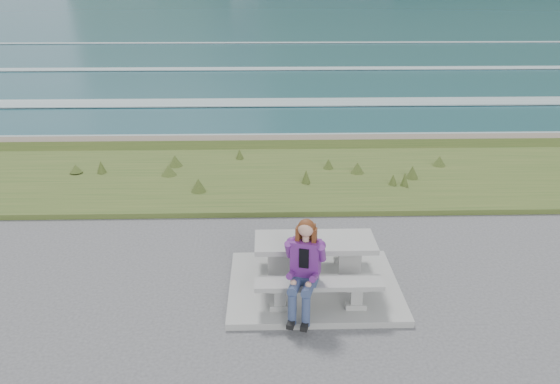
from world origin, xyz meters
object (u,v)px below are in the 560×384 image
Objects in this scene: bench_seaward at (311,243)px; seated_woman at (303,282)px; bench_landward at (319,288)px; picnic_table at (315,250)px.

bench_seaward is 1.30× the size of seated_woman.
bench_landward is 1.00× the size of bench_seaward.
picnic_table is at bearing 90.00° from bench_landward.
seated_woman reaches higher than bench_landward.
seated_woman is (-0.23, -0.13, 0.16)m from bench_landward.
bench_landward is 1.40m from bench_seaward.
picnic_table is 0.86m from seated_woman.
picnic_table is 0.74m from bench_seaward.
seated_woman is (-0.23, -1.53, 0.16)m from bench_seaward.
bench_seaward is 1.55m from seated_woman.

